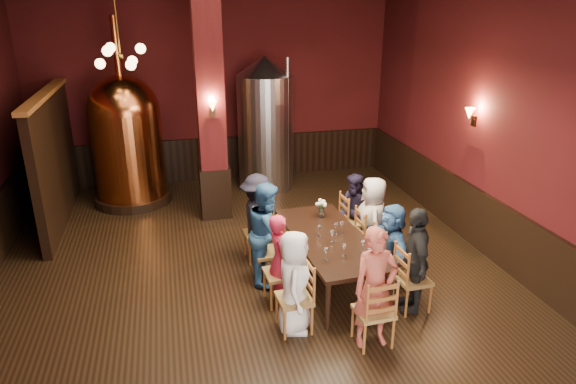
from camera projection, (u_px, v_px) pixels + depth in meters
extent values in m
plane|color=black|center=(256.00, 283.00, 7.77)|extent=(10.00, 10.00, 0.00)
cube|color=#4B1014|center=(214.00, 83.00, 11.51)|extent=(8.00, 0.02, 4.50)
cube|color=#4B1014|center=(510.00, 124.00, 7.84)|extent=(0.02, 10.00, 4.50)
cube|color=black|center=(492.00, 228.00, 8.45)|extent=(0.08, 9.90, 1.00)
cube|color=black|center=(218.00, 158.00, 12.10)|extent=(7.90, 0.08, 1.00)
cube|color=#4B1014|center=(210.00, 102.00, 9.45)|extent=(0.58, 0.58, 4.50)
cube|color=black|center=(55.00, 161.00, 9.55)|extent=(0.22, 3.50, 2.40)
cube|color=black|center=(329.00, 239.00, 7.58)|extent=(1.13, 2.45, 0.06)
cylinder|color=black|center=(328.00, 307.00, 6.58)|extent=(0.07, 0.07, 0.69)
cylinder|color=black|center=(390.00, 296.00, 6.81)|extent=(0.07, 0.07, 0.69)
cylinder|color=black|center=(280.00, 233.00, 8.62)|extent=(0.07, 0.07, 0.69)
cylinder|color=black|center=(329.00, 227.00, 8.85)|extent=(0.07, 0.07, 0.69)
imported|color=white|center=(294.00, 282.00, 6.47)|extent=(0.60, 0.77, 1.39)
imported|color=#C32143|center=(280.00, 260.00, 7.08)|extent=(0.33, 0.50, 1.34)
imported|color=#2B5D90|center=(268.00, 233.00, 7.63)|extent=(0.55, 0.83, 1.56)
imported|color=black|center=(258.00, 218.00, 8.24)|extent=(0.61, 0.99, 1.47)
imported|color=black|center=(415.00, 260.00, 6.90)|extent=(0.57, 0.95, 1.51)
imported|color=#336099|center=(391.00, 245.00, 7.54)|extent=(0.41, 1.21, 1.29)
imported|color=#BEB4A7|center=(372.00, 222.00, 8.10)|extent=(0.60, 0.80, 1.48)
imported|color=black|center=(355.00, 211.00, 8.73)|extent=(0.55, 0.70, 1.30)
imported|color=#AE483A|center=(375.00, 288.00, 6.17)|extent=(0.59, 0.40, 1.57)
cylinder|color=black|center=(134.00, 197.00, 10.88)|extent=(1.59, 1.59, 0.18)
cylinder|color=#B55A29|center=(129.00, 153.00, 10.54)|extent=(1.50, 1.50, 1.76)
sphere|color=#B55A29|center=(124.00, 111.00, 10.22)|extent=(1.41, 1.41, 1.41)
cylinder|color=#B55A29|center=(116.00, 47.00, 9.78)|extent=(0.14, 0.14, 1.15)
cylinder|color=#B2B2B7|center=(265.00, 133.00, 11.28)|extent=(1.28, 1.28, 2.52)
cone|color=#B2B2B7|center=(264.00, 65.00, 10.76)|extent=(1.21, 1.21, 0.40)
cylinder|color=#B2B2B7|center=(287.00, 125.00, 10.91)|extent=(0.08, 0.08, 2.82)
cylinder|color=white|center=(322.00, 212.00, 8.22)|extent=(0.09, 0.09, 0.16)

